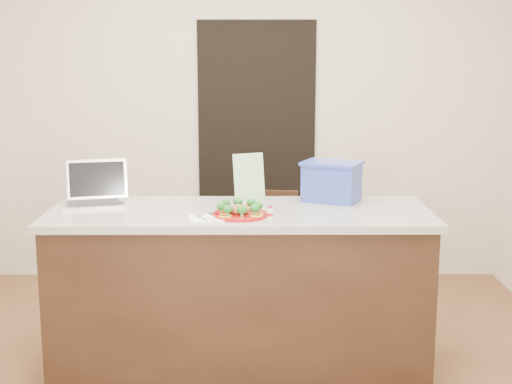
{
  "coord_description": "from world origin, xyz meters",
  "views": [
    {
      "loc": [
        0.08,
        -3.5,
        1.75
      ],
      "look_at": [
        0.09,
        0.2,
        1.03
      ],
      "focal_mm": 50.0,
      "sensor_mm": 36.0,
      "label": 1
    }
  ],
  "objects_px": {
    "yogurt_bottle": "(270,213)",
    "chair": "(269,249)",
    "island": "(240,291)",
    "laptop": "(95,192)",
    "blue_box": "(332,181)",
    "plate": "(240,214)",
    "napkin": "(206,218)"
  },
  "relations": [
    {
      "from": "yogurt_bottle",
      "to": "chair",
      "type": "bearing_deg",
      "value": 89.05
    },
    {
      "from": "island",
      "to": "laptop",
      "type": "height_order",
      "value": "laptop"
    },
    {
      "from": "blue_box",
      "to": "plate",
      "type": "bearing_deg",
      "value": -118.32
    },
    {
      "from": "plate",
      "to": "blue_box",
      "type": "xyz_separation_m",
      "value": [
        0.52,
        0.39,
        0.1
      ]
    },
    {
      "from": "plate",
      "to": "chair",
      "type": "xyz_separation_m",
      "value": [
        0.17,
        0.91,
        -0.44
      ]
    },
    {
      "from": "plate",
      "to": "chair",
      "type": "height_order",
      "value": "plate"
    },
    {
      "from": "island",
      "to": "chair",
      "type": "bearing_deg",
      "value": 76.86
    },
    {
      "from": "laptop",
      "to": "chair",
      "type": "height_order",
      "value": "laptop"
    },
    {
      "from": "island",
      "to": "napkin",
      "type": "distance_m",
      "value": 0.53
    },
    {
      "from": "napkin",
      "to": "yogurt_bottle",
      "type": "relative_size",
      "value": 2.63
    },
    {
      "from": "chair",
      "to": "blue_box",
      "type": "bearing_deg",
      "value": -49.72
    },
    {
      "from": "island",
      "to": "chair",
      "type": "relative_size",
      "value": 2.38
    },
    {
      "from": "blue_box",
      "to": "yogurt_bottle",
      "type": "bearing_deg",
      "value": -105.0
    },
    {
      "from": "laptop",
      "to": "chair",
      "type": "xyz_separation_m",
      "value": [
        0.99,
        0.57,
        -0.49
      ]
    },
    {
      "from": "island",
      "to": "plate",
      "type": "relative_size",
      "value": 7.24
    },
    {
      "from": "yogurt_bottle",
      "to": "blue_box",
      "type": "relative_size",
      "value": 0.17
    },
    {
      "from": "yogurt_bottle",
      "to": "napkin",
      "type": "bearing_deg",
      "value": -177.41
    },
    {
      "from": "laptop",
      "to": "chair",
      "type": "distance_m",
      "value": 1.25
    },
    {
      "from": "napkin",
      "to": "yogurt_bottle",
      "type": "xyz_separation_m",
      "value": [
        0.33,
        0.01,
        0.02
      ]
    },
    {
      "from": "napkin",
      "to": "yogurt_bottle",
      "type": "height_order",
      "value": "yogurt_bottle"
    },
    {
      "from": "yogurt_bottle",
      "to": "blue_box",
      "type": "xyz_separation_m",
      "value": [
        0.36,
        0.43,
        0.09
      ]
    },
    {
      "from": "yogurt_bottle",
      "to": "laptop",
      "type": "xyz_separation_m",
      "value": [
        -0.98,
        0.38,
        0.04
      ]
    },
    {
      "from": "yogurt_bottle",
      "to": "blue_box",
      "type": "bearing_deg",
      "value": 50.24
    },
    {
      "from": "island",
      "to": "napkin",
      "type": "xyz_separation_m",
      "value": [
        -0.17,
        -0.21,
        0.46
      ]
    },
    {
      "from": "island",
      "to": "laptop",
      "type": "relative_size",
      "value": 5.38
    },
    {
      "from": "napkin",
      "to": "laptop",
      "type": "distance_m",
      "value": 0.76
    },
    {
      "from": "yogurt_bottle",
      "to": "plate",
      "type": "bearing_deg",
      "value": 163.54
    },
    {
      "from": "chair",
      "to": "plate",
      "type": "bearing_deg",
      "value": -94.03
    },
    {
      "from": "napkin",
      "to": "chair",
      "type": "bearing_deg",
      "value": 70.55
    },
    {
      "from": "plate",
      "to": "napkin",
      "type": "height_order",
      "value": "plate"
    },
    {
      "from": "yogurt_bottle",
      "to": "chair",
      "type": "height_order",
      "value": "yogurt_bottle"
    },
    {
      "from": "plate",
      "to": "chair",
      "type": "relative_size",
      "value": 0.33
    }
  ]
}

